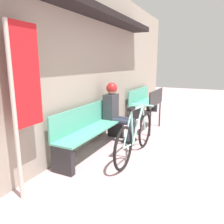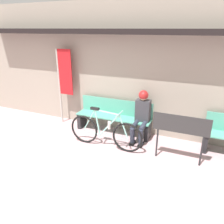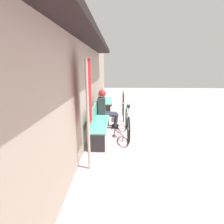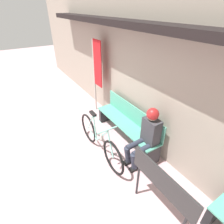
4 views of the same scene
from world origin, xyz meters
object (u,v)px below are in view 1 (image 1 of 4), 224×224
Objects in this scene: signboard at (156,100)px; person_seated at (115,108)px; park_bench_near at (92,130)px; banner_pole at (23,90)px; bicycle at (136,136)px; park_bench_far at (143,103)px.

person_seated is at bearing 147.60° from signboard.
park_bench_near is 0.94× the size of banner_pole.
park_bench_near is at bearing 170.90° from person_seated.
banner_pole is (-2.25, 0.13, 0.61)m from person_seated.
banner_pole is 1.89× the size of signboard.
signboard reaches higher than park_bench_near.
park_bench_near is 1.11× the size of bicycle.
park_bench_near is 1.12× the size of park_bench_far.
signboard is at bearing 2.75° from bicycle.
bicycle is 1.65m from signboard.
park_bench_far is at bearing 3.01° from person_seated.
person_seated is at bearing -9.10° from park_bench_near.
bicycle is at bearing -177.25° from signboard.
signboard is (1.60, 0.08, 0.38)m from bicycle.
park_bench_near is 3.05m from park_bench_far.
banner_pole is at bearing 152.99° from bicycle.
park_bench_near and park_bench_far have the same top height.
banner_pole is (-1.49, 0.01, 0.90)m from park_bench_near.
bicycle is 2.03m from banner_pole.
signboard is at bearing -32.40° from person_seated.
bicycle is at bearing -133.08° from person_seated.
park_bench_far is at bearing 28.97° from signboard.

